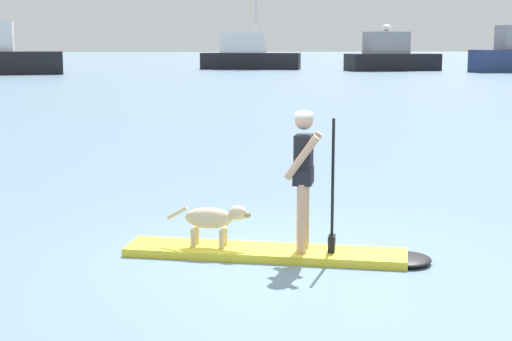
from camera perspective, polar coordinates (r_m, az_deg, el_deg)
name	(u,v)px	position (r m, az deg, el deg)	size (l,w,h in m)	color
ground_plane	(265,256)	(9.65, 0.65, -6.24)	(400.00, 400.00, 0.00)	slate
paddleboard	(284,253)	(9.60, 2.01, -6.01)	(3.73, 1.67, 0.10)	yellow
person_paddler	(305,170)	(9.35, 3.55, 0.01)	(0.67, 0.57, 1.69)	tan
dog	(213,219)	(9.67, -3.15, -3.53)	(1.04, 0.40, 0.52)	#CCB78C
moored_boat_far_starboard	(249,55)	(75.90, -0.54, 8.35)	(9.73, 4.71, 9.38)	black
moored_boat_port	(390,56)	(73.33, 9.72, 8.18)	(8.55, 4.15, 4.15)	black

